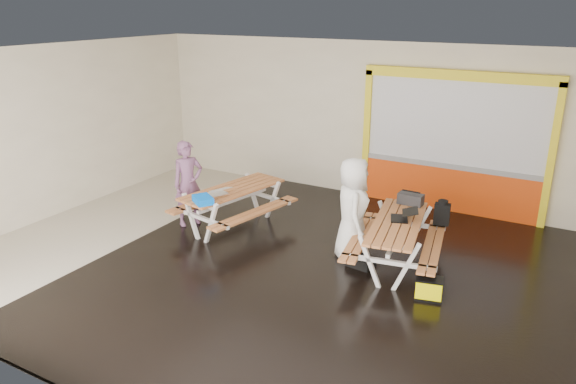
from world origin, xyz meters
The scene contains 14 objects.
room centered at (0.00, 0.00, 1.75)m, with size 10.02×8.02×3.52m.
deck centered at (1.25, 0.00, 0.03)m, with size 7.50×7.98×0.05m, color black.
kiosk centered at (2.20, 3.93, 1.44)m, with size 3.88×0.16×3.00m.
picnic_table_left centered at (-1.22, 0.90, 0.66)m, with size 1.89×2.43×0.87m.
picnic_table_right centered at (2.09, 0.86, 0.66)m, with size 1.80×2.36×0.86m.
person_left centered at (-2.09, 0.62, 0.91)m, with size 0.62×0.41×1.70m, color #744A6C.
person_right centered at (1.29, 0.87, 0.90)m, with size 0.90×0.59×1.84m, color white.
laptop_left centered at (-1.25, 0.45, 0.92)m, with size 0.54×0.51×0.18m.
laptop_right centered at (2.14, 0.99, 0.92)m, with size 0.54×0.50×0.18m.
blue_pouch centered at (-1.23, -0.02, 0.92)m, with size 0.40×0.29×0.12m, color blue.
toolbox centered at (2.03, 1.75, 0.96)m, with size 0.45×0.24×0.25m.
backpack centered at (2.59, 1.79, 0.79)m, with size 0.29×0.20×0.45m.
dark_case centered at (1.60, 0.57, 0.13)m, with size 0.43×0.32×0.16m, color black.
fluke_bag centered at (2.89, 0.05, 0.22)m, with size 0.45×0.34×0.35m.
Camera 1 is at (4.56, -7.27, 4.27)m, focal length 34.00 mm.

